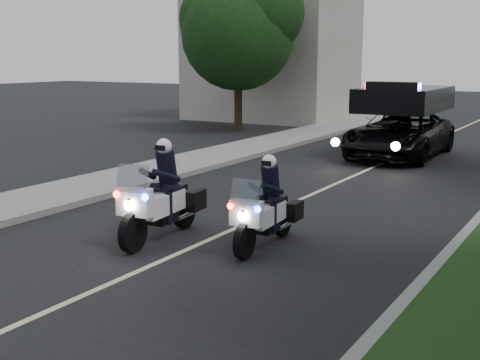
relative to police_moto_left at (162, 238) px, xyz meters
The scene contains 12 objects.
ground 4.33m from the police_moto_left, 79.02° to the right, with size 120.00×120.00×0.00m, color black.
curb_left 6.61m from the police_moto_left, 119.68° to the left, with size 0.20×60.00×0.15m, color gray.
sidewalk_left 7.22m from the police_moto_left, 127.29° to the left, with size 2.00×60.00×0.16m, color gray.
building_far 23.86m from the police_moto_left, 112.88° to the left, with size 8.00×6.00×7.00m, color #A8A396.
lane_marking 5.80m from the police_moto_left, 81.82° to the left, with size 0.12×50.00×0.01m, color #BFB78C.
police_moto_left is the anchor object (origin of this frame).
police_moto_right 1.99m from the police_moto_left, 16.18° to the left, with size 0.68×1.95×1.66m, color silver, non-canonical shape.
police_suv 12.05m from the police_moto_left, 85.84° to the left, with size 2.61×5.64×2.74m, color black.
bicycle 17.42m from the police_moto_left, 93.94° to the left, with size 0.67×1.92×1.00m, color black.
cyclist 17.42m from the police_moto_left, 93.94° to the left, with size 0.58×0.38×1.60m, color black.
tree_left_near 17.51m from the police_moto_left, 116.08° to the left, with size 5.07×5.07×8.45m, color #163B13, non-canonical shape.
tree_left_far 24.17m from the police_moto_left, 111.66° to the left, with size 6.59×6.59×10.99m, color #193410, non-canonical shape.
Camera 1 is at (6.33, -4.93, 3.37)m, focal length 47.78 mm.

